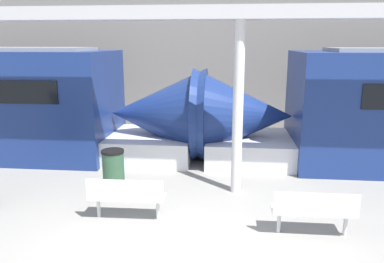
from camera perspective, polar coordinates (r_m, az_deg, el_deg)
The scene contains 6 objects.
station_wall at distance 14.80m, azimuth 2.67°, elevation 10.17°, with size 56.00×0.20×5.00m, color gray.
bench_near at distance 7.33m, azimuth -9.97°, elevation -9.49°, with size 1.47×0.47×0.86m.
bench_far at distance 6.99m, azimuth 18.11°, elevation -11.17°, with size 1.44×0.44×0.86m.
trash_bin at distance 8.78m, azimuth -11.87°, elevation -5.82°, with size 0.52×0.52×0.97m.
support_column_near at distance 8.26m, azimuth 7.01°, elevation 3.28°, with size 0.23×0.23×3.80m, color silver.
canopy_beam at distance 8.15m, azimuth 7.44°, elevation 17.54°, with size 28.00×0.60×0.28m, color #B7B7BC.
Camera 1 is at (0.79, -5.06, 3.35)m, focal length 35.00 mm.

